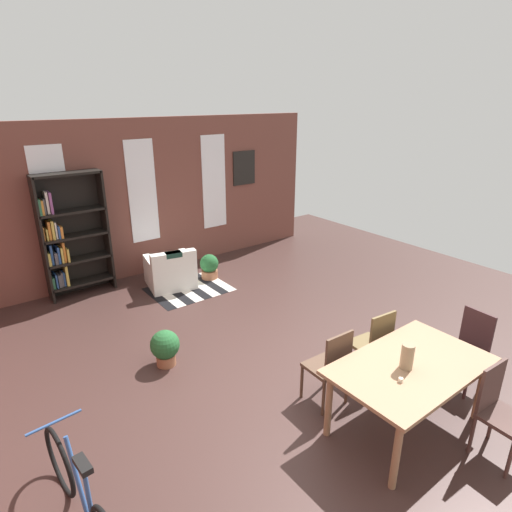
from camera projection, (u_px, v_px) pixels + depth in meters
name	position (u px, v px, depth m)	size (l,w,h in m)	color
ground_plane	(294.00, 378.00, 5.31)	(11.24, 11.24, 0.00)	#3F2925
back_wall_brick	(142.00, 199.00, 8.07)	(7.73, 0.12, 2.94)	brown
window_pane_0	(53.00, 204.00, 7.07)	(0.55, 0.02, 1.91)	white
window_pane_1	(142.00, 192.00, 7.96)	(0.55, 0.02, 1.91)	white
window_pane_2	(214.00, 182.00, 8.85)	(0.55, 0.02, 1.91)	white
dining_table	(410.00, 372.00, 4.30)	(1.66, 1.00, 0.77)	#9C7252
vase_on_table	(407.00, 356.00, 4.17)	(0.13, 0.13, 0.27)	#998466
tealight_candle_0	(412.00, 356.00, 4.37)	(0.04, 0.04, 0.04)	silver
tealight_candle_1	(401.00, 380.00, 4.00)	(0.04, 0.04, 0.04)	silver
dining_chair_far_right	(373.00, 343.00, 5.11)	(0.44, 0.44, 0.95)	brown
dining_chair_head_right	(469.00, 347.00, 5.04)	(0.42, 0.42, 0.95)	#3D2425
dining_chair_near_right	(499.00, 409.00, 4.03)	(0.42, 0.42, 0.95)	#4D332E
dining_chair_far_left	(330.00, 365.00, 4.69)	(0.42, 0.42, 0.95)	brown
bookshelf_tall	(69.00, 237.00, 7.21)	(1.09, 0.33, 2.14)	black
armchair_white	(171.00, 272.00, 7.79)	(0.94, 0.94, 0.75)	white
bicycle_second	(83.00, 499.00, 3.34)	(0.44, 1.68, 0.90)	black
potted_plant_by_shelf	(165.00, 347.00, 5.49)	(0.38, 0.38, 0.49)	#9E6042
potted_plant_corner	(209.00, 266.00, 8.15)	(0.35, 0.35, 0.48)	#9E6042
striped_rug	(189.00, 289.00, 7.74)	(1.37, 1.08, 0.01)	black
framed_picture	(244.00, 168.00, 9.21)	(0.56, 0.03, 0.72)	black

